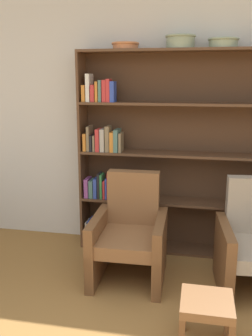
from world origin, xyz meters
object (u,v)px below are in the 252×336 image
at_px(bowl_copper, 180,41).
at_px(armchair_leather, 130,235).
at_px(footstool, 207,309).
at_px(bowl_slate, 223,42).
at_px(bowl_terracotta, 125,45).
at_px(bookshelf, 176,159).

distance_m(bowl_copper, armchair_leather, 1.87).
distance_m(bowl_copper, footstool, 2.36).
height_order(bowl_copper, footstool, bowl_copper).
bearing_deg(bowl_slate, footstool, -93.05).
height_order(bowl_terracotta, armchair_leather, bowl_terracotta).
height_order(bookshelf, bowl_copper, bowl_copper).
distance_m(bowl_slate, footstool, 2.32).
relative_size(bookshelf, bowl_terracotta, 8.79).
bearing_deg(bowl_slate, bowl_terracotta, 180.00).
bearing_deg(footstool, bookshelf, 102.36).
height_order(bowl_terracotta, bowl_slate, bowl_slate).
height_order(bowl_terracotta, footstool, bowl_terracotta).
height_order(bookshelf, bowl_terracotta, bowl_terracotta).
relative_size(bowl_terracotta, footstool, 0.75).
height_order(armchair_leather, footstool, armchair_leather).
xyz_separation_m(bowl_terracotta, bowl_copper, (0.53, -0.00, 0.03)).
bearing_deg(bookshelf, footstool, -77.64).
bearing_deg(bowl_copper, footstool, -77.85).
bearing_deg(footstool, bowl_terracotta, 119.92).
distance_m(bookshelf, armchair_leather, 0.94).
xyz_separation_m(bowl_slate, footstool, (-0.08, -1.46, -1.80)).
bearing_deg(footstool, bowl_slate, 86.95).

